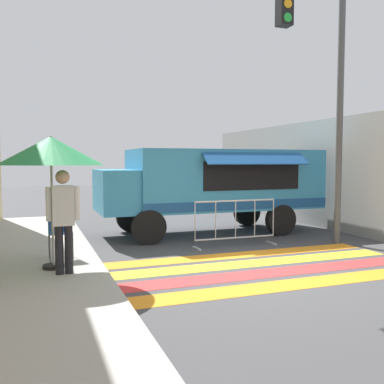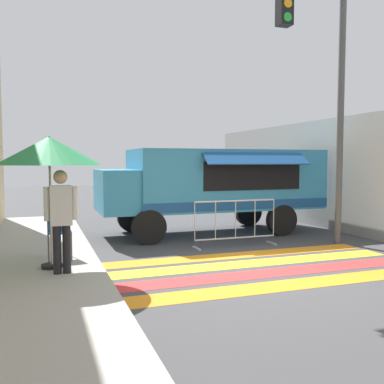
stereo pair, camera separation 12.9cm
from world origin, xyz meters
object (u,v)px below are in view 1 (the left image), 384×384
object	(u,v)px
food_truck	(209,182)
patio_umbrella	(51,151)
traffic_signal_pole	(308,59)
vendor_person	(63,215)
folding_chair	(60,227)
barricade_front	(235,223)

from	to	relation	value
food_truck	patio_umbrella	world-z (taller)	patio_umbrella
traffic_signal_pole	vendor_person	distance (m)	6.60
folding_chair	vendor_person	world-z (taller)	vendor_person
food_truck	barricade_front	xyz separation A→B (m)	(-0.11, -1.88, -0.89)
vendor_person	barricade_front	bearing A→B (deg)	20.60
traffic_signal_pole	barricade_front	xyz separation A→B (m)	(-1.58, 0.51, -3.81)
traffic_signal_pole	folding_chair	xyz separation A→B (m)	(-5.58, -0.19, -3.58)
traffic_signal_pole	barricade_front	distance (m)	4.16
patio_umbrella	barricade_front	world-z (taller)	patio_umbrella
traffic_signal_pole	folding_chair	bearing A→B (deg)	-178.08
food_truck	traffic_signal_pole	size ratio (longest dim) A/B	0.97
food_truck	folding_chair	world-z (taller)	food_truck
traffic_signal_pole	patio_umbrella	world-z (taller)	traffic_signal_pole
barricade_front	folding_chair	bearing A→B (deg)	-170.06
food_truck	vendor_person	distance (m)	5.60
patio_umbrella	folding_chair	world-z (taller)	patio_umbrella
barricade_front	food_truck	bearing A→B (deg)	86.70
traffic_signal_pole	folding_chair	size ratio (longest dim) A/B	6.42
food_truck	traffic_signal_pole	bearing A→B (deg)	-58.45
food_truck	folding_chair	size ratio (longest dim) A/B	6.19
traffic_signal_pole	patio_umbrella	bearing A→B (deg)	-170.79
food_truck	barricade_front	bearing A→B (deg)	-93.30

